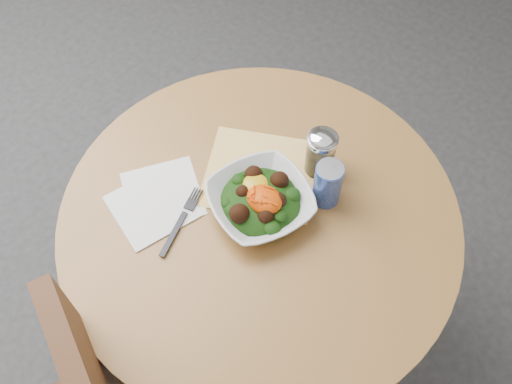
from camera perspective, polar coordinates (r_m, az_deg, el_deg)
ground at (r=1.96m, az=0.24°, el=-13.28°), size 6.00×6.00×0.00m
table at (r=1.45m, az=0.32°, el=-6.15°), size 0.90×0.90×0.75m
cloth_napkin at (r=1.33m, az=0.47°, el=1.90°), size 0.33×0.32×0.00m
paper_napkins at (r=1.31m, az=-9.83°, el=-0.77°), size 0.23×0.26×0.00m
salad_bowl at (r=1.25m, az=0.43°, el=-0.87°), size 0.29×0.29×0.08m
fork at (r=1.27m, az=-7.39°, el=-2.70°), size 0.07×0.18×0.00m
spice_shaker at (r=1.30m, az=6.50°, el=3.95°), size 0.07×0.07×0.13m
beverage_can at (r=1.25m, az=7.18°, el=0.84°), size 0.06×0.06×0.12m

